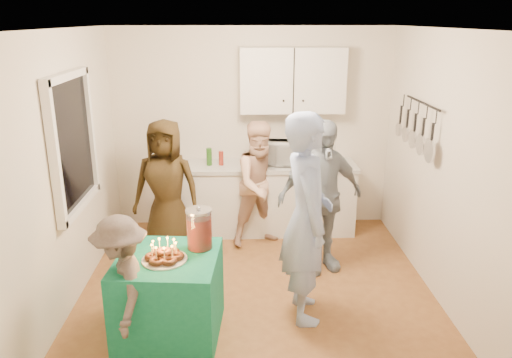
{
  "coord_description": "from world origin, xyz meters",
  "views": [
    {
      "loc": [
        -0.15,
        -4.4,
        2.69
      ],
      "look_at": [
        0.0,
        0.35,
        1.15
      ],
      "focal_mm": 35.0,
      "sensor_mm": 36.0,
      "label": 1
    }
  ],
  "objects_px": {
    "woman_back_left": "(167,188)",
    "counter": "(268,199)",
    "man_birthday": "(307,219)",
    "child_near_left": "(123,287)",
    "woman_back_center": "(262,184)",
    "microwave": "(286,153)",
    "party_table": "(169,296)",
    "punch_jar": "(199,230)",
    "woman_back_right": "(320,197)"
  },
  "relations": [
    {
      "from": "woman_back_left",
      "to": "counter",
      "type": "bearing_deg",
      "value": 33.9
    },
    {
      "from": "counter",
      "to": "man_birthday",
      "type": "distance_m",
      "value": 2.06
    },
    {
      "from": "counter",
      "to": "woman_back_left",
      "type": "bearing_deg",
      "value": -154.64
    },
    {
      "from": "child_near_left",
      "to": "counter",
      "type": "bearing_deg",
      "value": 135.5
    },
    {
      "from": "woman_back_center",
      "to": "woman_back_left",
      "type": "bearing_deg",
      "value": 165.54
    },
    {
      "from": "microwave",
      "to": "counter",
      "type": "bearing_deg",
      "value": -173.6
    },
    {
      "from": "party_table",
      "to": "man_birthday",
      "type": "height_order",
      "value": "man_birthday"
    },
    {
      "from": "punch_jar",
      "to": "child_near_left",
      "type": "distance_m",
      "value": 0.79
    },
    {
      "from": "man_birthday",
      "to": "woman_back_center",
      "type": "xyz_separation_m",
      "value": [
        -0.33,
        1.59,
        -0.2
      ]
    },
    {
      "from": "microwave",
      "to": "woman_back_center",
      "type": "xyz_separation_m",
      "value": [
        -0.32,
        -0.38,
        -0.28
      ]
    },
    {
      "from": "microwave",
      "to": "punch_jar",
      "type": "xyz_separation_m",
      "value": [
        -0.94,
        -2.09,
        -0.12
      ]
    },
    {
      "from": "man_birthday",
      "to": "punch_jar",
      "type": "bearing_deg",
      "value": 94.32
    },
    {
      "from": "child_near_left",
      "to": "party_table",
      "type": "bearing_deg",
      "value": 106.11
    },
    {
      "from": "woman_back_left",
      "to": "child_near_left",
      "type": "relative_size",
      "value": 1.32
    },
    {
      "from": "microwave",
      "to": "punch_jar",
      "type": "height_order",
      "value": "microwave"
    },
    {
      "from": "party_table",
      "to": "woman_back_left",
      "type": "xyz_separation_m",
      "value": [
        -0.24,
        1.69,
        0.43
      ]
    },
    {
      "from": "punch_jar",
      "to": "man_birthday",
      "type": "bearing_deg",
      "value": 7.35
    },
    {
      "from": "woman_back_center",
      "to": "microwave",
      "type": "bearing_deg",
      "value": 26.08
    },
    {
      "from": "woman_back_right",
      "to": "punch_jar",
      "type": "bearing_deg",
      "value": -158.95
    },
    {
      "from": "man_birthday",
      "to": "woman_back_center",
      "type": "bearing_deg",
      "value": 8.86
    },
    {
      "from": "man_birthday",
      "to": "counter",
      "type": "bearing_deg",
      "value": 3.77
    },
    {
      "from": "punch_jar",
      "to": "woman_back_center",
      "type": "height_order",
      "value": "woman_back_center"
    },
    {
      "from": "microwave",
      "to": "man_birthday",
      "type": "bearing_deg",
      "value": -83.16
    },
    {
      "from": "party_table",
      "to": "woman_back_center",
      "type": "distance_m",
      "value": 2.12
    },
    {
      "from": "woman_back_right",
      "to": "counter",
      "type": "bearing_deg",
      "value": 96.3
    },
    {
      "from": "party_table",
      "to": "microwave",
      "type": "bearing_deg",
      "value": 62.05
    },
    {
      "from": "punch_jar",
      "to": "woman_back_right",
      "type": "relative_size",
      "value": 0.2
    },
    {
      "from": "microwave",
      "to": "woman_back_right",
      "type": "relative_size",
      "value": 0.31
    },
    {
      "from": "punch_jar",
      "to": "woman_back_center",
      "type": "xyz_separation_m",
      "value": [
        0.62,
        1.71,
        -0.16
      ]
    },
    {
      "from": "woman_back_right",
      "to": "party_table",
      "type": "bearing_deg",
      "value": -160.07
    },
    {
      "from": "microwave",
      "to": "woman_back_center",
      "type": "distance_m",
      "value": 0.57
    },
    {
      "from": "woman_back_center",
      "to": "woman_back_right",
      "type": "distance_m",
      "value": 0.91
    },
    {
      "from": "microwave",
      "to": "woman_back_left",
      "type": "xyz_separation_m",
      "value": [
        -1.44,
        -0.58,
        -0.25
      ]
    },
    {
      "from": "woman_back_center",
      "to": "child_near_left",
      "type": "xyz_separation_m",
      "value": [
        -1.22,
        -2.1,
        -0.16
      ]
    },
    {
      "from": "party_table",
      "to": "woman_back_center",
      "type": "bearing_deg",
      "value": 64.84
    },
    {
      "from": "microwave",
      "to": "party_table",
      "type": "xyz_separation_m",
      "value": [
        -1.2,
        -2.27,
        -0.67
      ]
    },
    {
      "from": "woman_back_left",
      "to": "woman_back_right",
      "type": "height_order",
      "value": "woman_back_right"
    },
    {
      "from": "party_table",
      "to": "woman_back_left",
      "type": "distance_m",
      "value": 1.76
    },
    {
      "from": "woman_back_left",
      "to": "woman_back_right",
      "type": "relative_size",
      "value": 0.95
    },
    {
      "from": "counter",
      "to": "punch_jar",
      "type": "height_order",
      "value": "punch_jar"
    },
    {
      "from": "woman_back_right",
      "to": "child_near_left",
      "type": "bearing_deg",
      "value": -161.17
    },
    {
      "from": "party_table",
      "to": "woman_back_right",
      "type": "distance_m",
      "value": 1.97
    },
    {
      "from": "woman_back_right",
      "to": "microwave",
      "type": "bearing_deg",
      "value": 85.91
    },
    {
      "from": "counter",
      "to": "woman_back_left",
      "type": "relative_size",
      "value": 1.37
    },
    {
      "from": "child_near_left",
      "to": "punch_jar",
      "type": "bearing_deg",
      "value": 106.41
    },
    {
      "from": "counter",
      "to": "child_near_left",
      "type": "bearing_deg",
      "value": -118.01
    },
    {
      "from": "man_birthday",
      "to": "child_near_left",
      "type": "xyz_separation_m",
      "value": [
        -1.56,
        -0.51,
        -0.36
      ]
    },
    {
      "from": "punch_jar",
      "to": "woman_back_right",
      "type": "xyz_separation_m",
      "value": [
        1.22,
        1.03,
        -0.08
      ]
    },
    {
      "from": "man_birthday",
      "to": "child_near_left",
      "type": "relative_size",
      "value": 1.6
    },
    {
      "from": "party_table",
      "to": "woman_back_right",
      "type": "relative_size",
      "value": 0.5
    }
  ]
}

